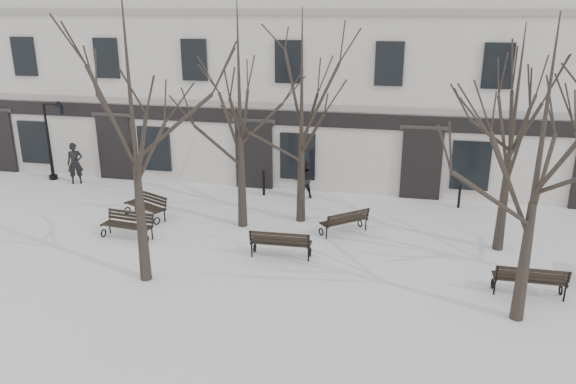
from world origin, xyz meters
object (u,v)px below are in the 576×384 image
(tree_1, at_px, (131,104))
(bench_3, at_px, (146,205))
(bench_4, at_px, (345,221))
(bench_1, at_px, (281,242))
(lamp_post, at_px, (53,135))
(bench_2, at_px, (530,279))
(tree_2, at_px, (542,139))
(bench_0, at_px, (128,224))

(tree_1, bearing_deg, bench_3, 115.05)
(tree_1, xyz_separation_m, bench_3, (-2.17, 4.64, -4.58))
(bench_4, bearing_deg, bench_3, -40.80)
(bench_1, distance_m, lamp_post, 13.33)
(bench_2, xyz_separation_m, bench_3, (-12.79, 3.41, -0.01))
(bench_3, bearing_deg, bench_1, 3.48)
(bench_4, bearing_deg, bench_2, 106.96)
(tree_1, distance_m, lamp_post, 12.09)
(tree_2, height_order, bench_4, tree_2)
(bench_1, relative_size, bench_4, 1.14)
(lamp_post, bearing_deg, bench_3, -30.92)
(tree_1, distance_m, bench_4, 8.37)
(bench_1, bearing_deg, bench_2, 170.42)
(bench_3, xyz_separation_m, bench_4, (7.40, -0.01, -0.03))
(tree_1, height_order, bench_0, tree_1)
(bench_3, bearing_deg, bench_4, 26.49)
(bench_4, bearing_deg, bench_0, -25.81)
(tree_2, distance_m, bench_2, 4.35)
(bench_1, relative_size, lamp_post, 0.53)
(bench_1, bearing_deg, bench_0, -6.78)
(bench_2, relative_size, lamp_post, 0.52)
(tree_2, distance_m, lamp_post, 20.38)
(bench_0, height_order, bench_2, bench_2)
(tree_1, height_order, tree_2, tree_1)
(bench_4, xyz_separation_m, lamp_post, (-13.51, 3.66, 1.61))
(tree_1, bearing_deg, bench_2, 6.59)
(bench_0, height_order, bench_1, bench_1)
(bench_3, bearing_deg, tree_1, -38.40)
(tree_1, relative_size, tree_2, 1.10)
(tree_2, distance_m, bench_1, 8.14)
(bench_0, xyz_separation_m, bench_4, (7.16, 1.91, -0.02))
(tree_2, height_order, bench_3, tree_2)
(tree_1, height_order, bench_2, tree_1)
(bench_1, xyz_separation_m, lamp_post, (-11.77, 6.07, 1.57))
(bench_3, relative_size, bench_4, 1.13)
(tree_2, relative_size, bench_3, 3.89)
(bench_0, xyz_separation_m, bench_1, (5.42, -0.49, 0.03))
(tree_2, bearing_deg, bench_1, 160.90)
(bench_2, distance_m, bench_4, 6.37)
(tree_2, xyz_separation_m, bench_0, (-12.06, 2.79, -4.15))
(bench_3, distance_m, lamp_post, 7.29)
(tree_2, distance_m, bench_4, 7.96)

